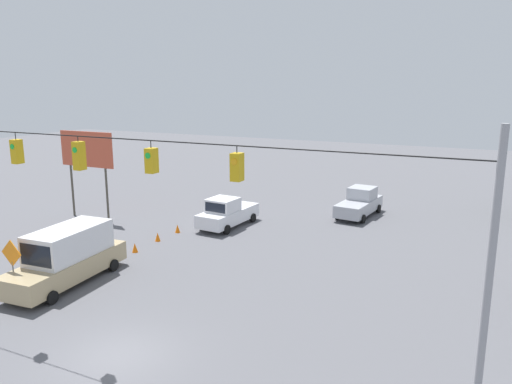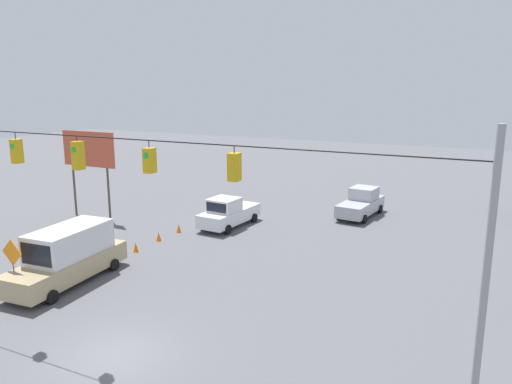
{
  "view_description": "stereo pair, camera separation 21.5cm",
  "coord_description": "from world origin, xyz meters",
  "px_view_note": "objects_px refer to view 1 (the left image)",
  "views": [
    {
      "loc": [
        -11.8,
        12.84,
        9.86
      ],
      "look_at": [
        -1.28,
        -9.03,
        4.55
      ],
      "focal_mm": 35.0,
      "sensor_mm": 36.0,
      "label": 1
    },
    {
      "loc": [
        -11.99,
        12.75,
        9.86
      ],
      "look_at": [
        -1.28,
        -9.03,
        4.55
      ],
      "focal_mm": 35.0,
      "sensor_mm": 36.0,
      "label": 2
    }
  ],
  "objects_px": {
    "traffic_cone_third": "(135,248)",
    "traffic_cone_fifth": "(178,229)",
    "roadside_billboard": "(87,154)",
    "traffic_cone_fourth": "(158,237)",
    "traffic_cone_nearest": "(72,275)",
    "traffic_cone_second": "(110,260)",
    "pickup_truck_silver_oncoming_deep": "(360,203)",
    "work_zone_sign": "(12,258)",
    "box_truck_tan_parked_shoulder": "(68,256)",
    "overhead_signal_span": "(115,206)",
    "pickup_truck_white_withflow_far": "(227,213)"
  },
  "relations": [
    {
      "from": "overhead_signal_span",
      "to": "pickup_truck_silver_oncoming_deep",
      "type": "xyz_separation_m",
      "value": [
        -3.04,
        -23.26,
        -4.64
      ]
    },
    {
      "from": "box_truck_tan_parked_shoulder",
      "to": "traffic_cone_nearest",
      "type": "height_order",
      "value": "box_truck_tan_parked_shoulder"
    },
    {
      "from": "traffic_cone_fifth",
      "to": "roadside_billboard",
      "type": "relative_size",
      "value": 0.09
    },
    {
      "from": "roadside_billboard",
      "to": "traffic_cone_nearest",
      "type": "bearing_deg",
      "value": 129.33
    },
    {
      "from": "pickup_truck_silver_oncoming_deep",
      "to": "traffic_cone_fifth",
      "type": "distance_m",
      "value": 13.9
    },
    {
      "from": "traffic_cone_nearest",
      "to": "traffic_cone_fifth",
      "type": "xyz_separation_m",
      "value": [
        -0.12,
        -9.27,
        0.0
      ]
    },
    {
      "from": "traffic_cone_fifth",
      "to": "roadside_billboard",
      "type": "bearing_deg",
      "value": -2.85
    },
    {
      "from": "pickup_truck_silver_oncoming_deep",
      "to": "traffic_cone_nearest",
      "type": "bearing_deg",
      "value": 62.1
    },
    {
      "from": "traffic_cone_nearest",
      "to": "traffic_cone_second",
      "type": "distance_m",
      "value": 2.55
    },
    {
      "from": "traffic_cone_third",
      "to": "traffic_cone_fifth",
      "type": "relative_size",
      "value": 1.0
    },
    {
      "from": "pickup_truck_silver_oncoming_deep",
      "to": "traffic_cone_fourth",
      "type": "relative_size",
      "value": 9.82
    },
    {
      "from": "traffic_cone_fifth",
      "to": "overhead_signal_span",
      "type": "bearing_deg",
      "value": 116.92
    },
    {
      "from": "traffic_cone_second",
      "to": "box_truck_tan_parked_shoulder",
      "type": "bearing_deg",
      "value": 86.03
    },
    {
      "from": "pickup_truck_white_withflow_far",
      "to": "roadside_billboard",
      "type": "bearing_deg",
      "value": 12.78
    },
    {
      "from": "box_truck_tan_parked_shoulder",
      "to": "traffic_cone_third",
      "type": "bearing_deg",
      "value": -90.73
    },
    {
      "from": "box_truck_tan_parked_shoulder",
      "to": "traffic_cone_fifth",
      "type": "bearing_deg",
      "value": -90.38
    },
    {
      "from": "pickup_truck_silver_oncoming_deep",
      "to": "traffic_cone_fifth",
      "type": "bearing_deg",
      "value": 44.34
    },
    {
      "from": "roadside_billboard",
      "to": "traffic_cone_third",
      "type": "bearing_deg",
      "value": 148.95
    },
    {
      "from": "traffic_cone_fifth",
      "to": "traffic_cone_third",
      "type": "bearing_deg",
      "value": 90.01
    },
    {
      "from": "traffic_cone_nearest",
      "to": "traffic_cone_fifth",
      "type": "bearing_deg",
      "value": -90.71
    },
    {
      "from": "overhead_signal_span",
      "to": "traffic_cone_fourth",
      "type": "relative_size",
      "value": 42.78
    },
    {
      "from": "overhead_signal_span",
      "to": "pickup_truck_silver_oncoming_deep",
      "type": "height_order",
      "value": "overhead_signal_span"
    },
    {
      "from": "pickup_truck_silver_oncoming_deep",
      "to": "traffic_cone_fifth",
      "type": "height_order",
      "value": "pickup_truck_silver_oncoming_deep"
    },
    {
      "from": "roadside_billboard",
      "to": "traffic_cone_fifth",
      "type": "bearing_deg",
      "value": 177.15
    },
    {
      "from": "pickup_truck_white_withflow_far",
      "to": "traffic_cone_nearest",
      "type": "relative_size",
      "value": 9.6
    },
    {
      "from": "box_truck_tan_parked_shoulder",
      "to": "traffic_cone_second",
      "type": "height_order",
      "value": "box_truck_tan_parked_shoulder"
    },
    {
      "from": "pickup_truck_white_withflow_far",
      "to": "work_zone_sign",
      "type": "bearing_deg",
      "value": 78.01
    },
    {
      "from": "work_zone_sign",
      "to": "traffic_cone_third",
      "type": "bearing_deg",
      "value": -96.36
    },
    {
      "from": "overhead_signal_span",
      "to": "traffic_cone_nearest",
      "type": "relative_size",
      "value": 42.78
    },
    {
      "from": "traffic_cone_fourth",
      "to": "roadside_billboard",
      "type": "height_order",
      "value": "roadside_billboard"
    },
    {
      "from": "work_zone_sign",
      "to": "box_truck_tan_parked_shoulder",
      "type": "bearing_deg",
      "value": -107.13
    },
    {
      "from": "traffic_cone_third",
      "to": "work_zone_sign",
      "type": "bearing_deg",
      "value": 83.64
    },
    {
      "from": "overhead_signal_span",
      "to": "traffic_cone_fifth",
      "type": "bearing_deg",
      "value": -63.08
    },
    {
      "from": "pickup_truck_silver_oncoming_deep",
      "to": "traffic_cone_third",
      "type": "xyz_separation_m",
      "value": [
        9.93,
        14.14,
        -0.69
      ]
    },
    {
      "from": "work_zone_sign",
      "to": "pickup_truck_white_withflow_far",
      "type": "bearing_deg",
      "value": -101.99
    },
    {
      "from": "overhead_signal_span",
      "to": "work_zone_sign",
      "type": "relative_size",
      "value": 8.51
    },
    {
      "from": "traffic_cone_second",
      "to": "roadside_billboard",
      "type": "bearing_deg",
      "value": -41.12
    },
    {
      "from": "box_truck_tan_parked_shoulder",
      "to": "pickup_truck_white_withflow_far",
      "type": "relative_size",
      "value": 1.29
    },
    {
      "from": "pickup_truck_white_withflow_far",
      "to": "traffic_cone_nearest",
      "type": "height_order",
      "value": "pickup_truck_white_withflow_far"
    },
    {
      "from": "traffic_cone_nearest",
      "to": "traffic_cone_third",
      "type": "bearing_deg",
      "value": -91.38
    },
    {
      "from": "traffic_cone_nearest",
      "to": "traffic_cone_fourth",
      "type": "bearing_deg",
      "value": -90.34
    },
    {
      "from": "traffic_cone_nearest",
      "to": "traffic_cone_second",
      "type": "bearing_deg",
      "value": -95.49
    },
    {
      "from": "traffic_cone_second",
      "to": "traffic_cone_fourth",
      "type": "xyz_separation_m",
      "value": [
        0.2,
        -4.62,
        0.0
      ]
    },
    {
      "from": "overhead_signal_span",
      "to": "traffic_cone_third",
      "type": "xyz_separation_m",
      "value": [
        6.89,
        -9.12,
        -5.33
      ]
    },
    {
      "from": "pickup_truck_white_withflow_far",
      "to": "pickup_truck_silver_oncoming_deep",
      "type": "distance_m",
      "value": 10.33
    },
    {
      "from": "traffic_cone_fourth",
      "to": "traffic_cone_fifth",
      "type": "relative_size",
      "value": 1.0
    },
    {
      "from": "roadside_billboard",
      "to": "work_zone_sign",
      "type": "height_order",
      "value": "roadside_billboard"
    },
    {
      "from": "traffic_cone_nearest",
      "to": "traffic_cone_second",
      "type": "relative_size",
      "value": 1.0
    },
    {
      "from": "roadside_billboard",
      "to": "traffic_cone_fourth",
      "type": "bearing_deg",
      "value": 162.51
    },
    {
      "from": "pickup_truck_white_withflow_far",
      "to": "roadside_billboard",
      "type": "relative_size",
      "value": 0.84
    }
  ]
}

